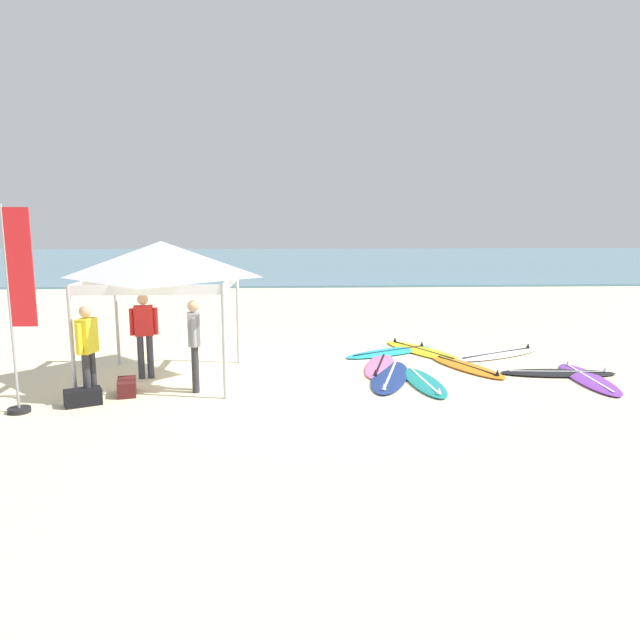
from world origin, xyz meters
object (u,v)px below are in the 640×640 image
(person_yellow, at_px, (88,346))
(banner_flag, at_px, (18,319))
(surfboard_yellow, at_px, (422,351))
(surfboard_navy, at_px, (390,377))
(surfboard_orange, at_px, (467,367))
(person_grey, at_px, (194,339))
(gear_bag_near_tent, at_px, (83,397))
(canopy_tent, at_px, (162,260))
(surfboard_cyan, at_px, (390,352))
(surfboard_pink, at_px, (380,366))
(gear_bag_by_pole, at_px, (127,387))
(surfboard_white, at_px, (497,354))
(surfboard_black, at_px, (558,373))
(surfboard_teal, at_px, (424,382))
(person_red, at_px, (144,330))
(surfboard_purple, at_px, (588,379))

(person_yellow, relative_size, banner_flag, 0.50)
(surfboard_yellow, relative_size, surfboard_navy, 0.98)
(surfboard_orange, xyz_separation_m, person_grey, (-5.54, -1.43, 0.95))
(surfboard_navy, xyz_separation_m, gear_bag_near_tent, (-5.57, -1.46, 0.10))
(canopy_tent, xyz_separation_m, surfboard_yellow, (5.64, 2.19, -2.35))
(person_yellow, height_order, gear_bag_near_tent, person_yellow)
(surfboard_navy, bearing_deg, canopy_tent, 178.53)
(gear_bag_near_tent, bearing_deg, person_grey, 22.25)
(surfboard_cyan, bearing_deg, surfboard_pink, -108.17)
(surfboard_orange, distance_m, gear_bag_by_pole, 6.95)
(surfboard_white, relative_size, surfboard_black, 1.09)
(canopy_tent, xyz_separation_m, surfboard_navy, (4.47, -0.12, -2.35))
(surfboard_orange, bearing_deg, surfboard_white, 47.00)
(surfboard_teal, bearing_deg, banner_flag, -168.91)
(canopy_tent, bearing_deg, surfboard_teal, -6.24)
(person_red, height_order, person_grey, same)
(surfboard_teal, height_order, surfboard_white, same)
(canopy_tent, xyz_separation_m, surfboard_teal, (5.08, -0.55, -2.35))
(surfboard_orange, bearing_deg, surfboard_yellow, 111.21)
(surfboard_black, height_order, gear_bag_near_tent, gear_bag_near_tent)
(surfboard_white, height_order, surfboard_yellow, same)
(surfboard_teal, bearing_deg, surfboard_orange, 44.40)
(surfboard_white, bearing_deg, person_red, -168.21)
(surfboard_navy, relative_size, gear_bag_by_pole, 4.44)
(surfboard_teal, xyz_separation_m, person_yellow, (-6.11, -0.82, 0.95))
(surfboard_white, xyz_separation_m, surfboard_black, (0.67, -1.74, 0.00))
(person_yellow, bearing_deg, person_red, 68.36)
(surfboard_yellow, relative_size, person_red, 1.53)
(person_red, bearing_deg, surfboard_black, -0.83)
(person_red, xyz_separation_m, gear_bag_near_tent, (-0.66, -1.70, -0.85))
(surfboard_white, relative_size, gear_bag_by_pole, 4.35)
(surfboard_cyan, height_order, gear_bag_by_pole, gear_bag_by_pole)
(canopy_tent, distance_m, surfboard_navy, 5.05)
(surfboard_teal, xyz_separation_m, gear_bag_near_tent, (-6.17, -1.02, 0.10))
(surfboard_teal, height_order, surfboard_purple, same)
(surfboard_purple, height_order, person_grey, person_grey)
(surfboard_navy, relative_size, banner_flag, 0.78)
(canopy_tent, distance_m, surfboard_teal, 5.62)
(surfboard_pink, relative_size, gear_bag_near_tent, 3.84)
(canopy_tent, bearing_deg, gear_bag_near_tent, -124.93)
(surfboard_pink, relative_size, person_grey, 1.35)
(surfboard_orange, height_order, surfboard_cyan, same)
(person_yellow, bearing_deg, gear_bag_near_tent, -108.51)
(surfboard_yellow, height_order, person_red, person_red)
(surfboard_black, xyz_separation_m, banner_flag, (-9.90, -1.93, 1.54))
(surfboard_yellow, relative_size, surfboard_purple, 1.07)
(surfboard_white, xyz_separation_m, surfboard_navy, (-2.86, -1.87, 0.00))
(surfboard_navy, bearing_deg, person_grey, -169.23)
(surfboard_teal, bearing_deg, surfboard_purple, 1.80)
(surfboard_teal, relative_size, surfboard_purple, 0.90)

